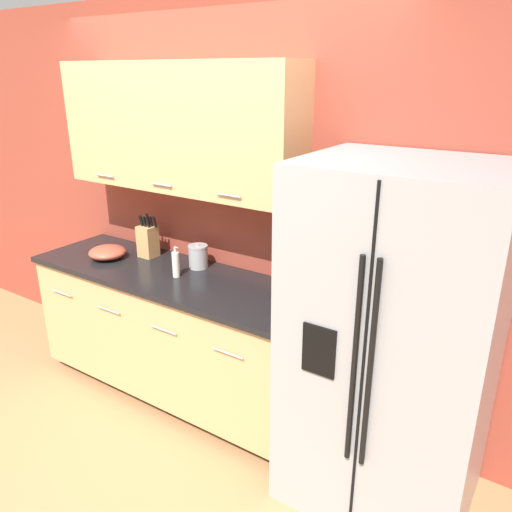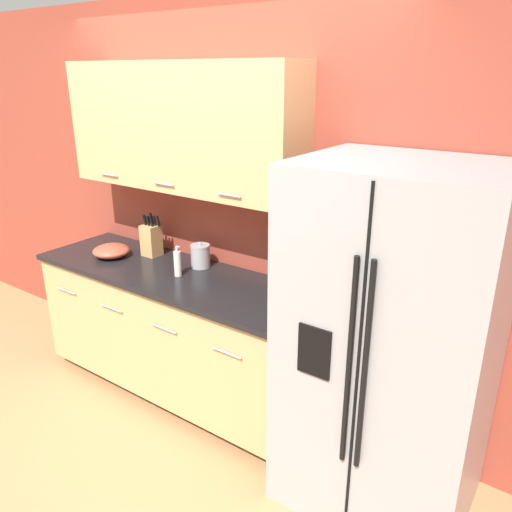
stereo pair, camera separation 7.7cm
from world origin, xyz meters
name	(u,v)px [view 1 (the left image)]	position (x,y,z in m)	size (l,w,h in m)	color
ground_plane	(119,453)	(0.00, 0.00, 0.00)	(14.00, 14.00, 0.00)	#B27F51
wall_back	(208,188)	(-0.04, 0.97, 1.43)	(10.00, 0.39, 2.60)	#993D2D
counter_unit	(173,332)	(-0.15, 0.67, 0.46)	(2.01, 0.64, 0.91)	black
refrigerator	(392,344)	(1.38, 0.60, 0.89)	(0.92, 0.79, 1.79)	#9E9EA0
knife_block	(148,240)	(-0.46, 0.81, 1.03)	(0.13, 0.11, 0.31)	tan
wine_bottle	(283,270)	(0.63, 0.82, 1.05)	(0.08, 0.08, 0.29)	black
soap_dispenser	(176,264)	(-0.05, 0.64, 1.00)	(0.05, 0.05, 0.20)	silver
steel_canister	(198,256)	(-0.03, 0.84, 0.99)	(0.13, 0.13, 0.17)	#A3A3A5
mixing_bowl	(107,252)	(-0.68, 0.63, 0.96)	(0.26, 0.26, 0.09)	#B24C38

